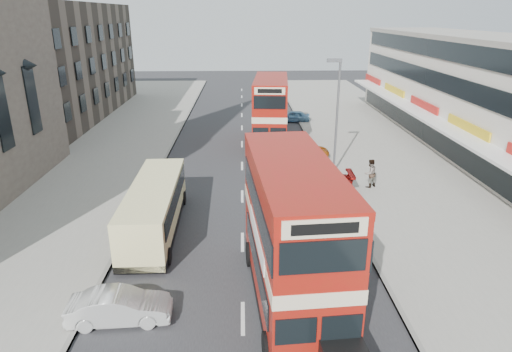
% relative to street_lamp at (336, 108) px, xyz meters
% --- Properties ---
extents(road_surface, '(12.00, 90.00, 0.01)m').
position_rel_street_lamp_xyz_m(road_surface, '(-6.52, 2.00, -4.78)').
color(road_surface, '#28282B').
rests_on(road_surface, ground).
extents(pavement_right, '(12.00, 90.00, 0.15)m').
position_rel_street_lamp_xyz_m(pavement_right, '(5.48, 2.00, -4.71)').
color(pavement_right, gray).
rests_on(pavement_right, ground).
extents(pavement_left, '(12.00, 90.00, 0.15)m').
position_rel_street_lamp_xyz_m(pavement_left, '(-18.52, 2.00, -4.71)').
color(pavement_left, gray).
rests_on(pavement_left, ground).
extents(kerb_left, '(0.20, 90.00, 0.16)m').
position_rel_street_lamp_xyz_m(kerb_left, '(-12.62, 2.00, -4.71)').
color(kerb_left, gray).
rests_on(kerb_left, ground).
extents(kerb_right, '(0.20, 90.00, 0.16)m').
position_rel_street_lamp_xyz_m(kerb_right, '(-0.42, 2.00, -4.71)').
color(kerb_right, gray).
rests_on(kerb_right, ground).
extents(brick_terrace, '(14.00, 28.00, 12.00)m').
position_rel_street_lamp_xyz_m(brick_terrace, '(-28.52, 20.00, 1.22)').
color(brick_terrace, '#66594C').
rests_on(brick_terrace, ground).
extents(commercial_row, '(9.90, 46.20, 9.30)m').
position_rel_street_lamp_xyz_m(commercial_row, '(13.42, 4.00, -0.09)').
color(commercial_row, beige).
rests_on(commercial_row, ground).
extents(street_lamp, '(1.00, 0.20, 8.12)m').
position_rel_street_lamp_xyz_m(street_lamp, '(0.00, 0.00, 0.00)').
color(street_lamp, slate).
rests_on(street_lamp, ground).
extents(bus_main, '(3.58, 10.34, 5.65)m').
position_rel_street_lamp_xyz_m(bus_main, '(-4.59, -14.94, -1.81)').
color(bus_main, black).
rests_on(bus_main, ground).
extents(bus_second, '(3.52, 10.33, 5.58)m').
position_rel_street_lamp_xyz_m(bus_second, '(-3.98, 8.10, -1.84)').
color(bus_second, black).
rests_on(bus_second, ground).
extents(coach, '(2.51, 9.09, 2.40)m').
position_rel_street_lamp_xyz_m(coach, '(-11.11, -8.57, -3.37)').
color(coach, black).
rests_on(coach, ground).
extents(car_left_front, '(3.88, 1.56, 1.25)m').
position_rel_street_lamp_xyz_m(car_left_front, '(-11.11, -16.00, -4.16)').
color(car_left_front, beige).
rests_on(car_left_front, ground).
extents(car_right_a, '(5.27, 2.32, 1.51)m').
position_rel_street_lamp_xyz_m(car_right_a, '(-2.05, -3.69, -4.03)').
color(car_right_a, maroon).
rests_on(car_right_a, ground).
extents(car_right_b, '(3.93, 2.04, 1.06)m').
position_rel_street_lamp_xyz_m(car_right_b, '(-1.58, 3.63, -4.26)').
color(car_right_b, '#B45712').
rests_on(car_right_b, ground).
extents(car_right_c, '(3.75, 1.91, 1.22)m').
position_rel_street_lamp_xyz_m(car_right_c, '(-1.07, 16.49, -4.17)').
color(car_right_c, '#6099C1').
rests_on(car_right_c, ground).
extents(pedestrian_near, '(0.85, 0.77, 1.92)m').
position_rel_street_lamp_xyz_m(pedestrian_near, '(1.85, -2.96, -3.67)').
color(pedestrian_near, gray).
rests_on(pedestrian_near, pavement_right).
extents(cyclist, '(0.66, 1.57, 2.07)m').
position_rel_street_lamp_xyz_m(cyclist, '(-2.17, 4.20, -4.05)').
color(cyclist, gray).
rests_on(cyclist, ground).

